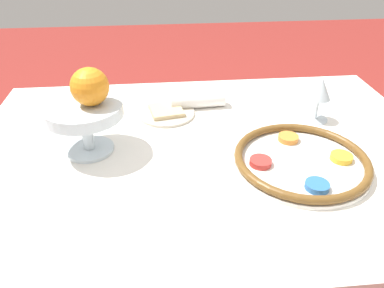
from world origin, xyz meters
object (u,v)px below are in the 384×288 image
at_px(orange_fruit, 90,87).
at_px(wine_glass, 321,91).
at_px(bread_plate, 166,112).
at_px(fruit_stand, 84,115).
at_px(seder_plate, 301,160).
at_px(napkin_roll, 198,100).

bearing_deg(orange_fruit, wine_glass, -170.54).
relative_size(wine_glass, bread_plate, 0.77).
bearing_deg(orange_fruit, fruit_stand, 0.43).
distance_m(seder_plate, napkin_roll, 0.39).
xyz_separation_m(fruit_stand, napkin_roll, (-0.30, -0.22, -0.08)).
height_order(seder_plate, wine_glass, wine_glass).
bearing_deg(seder_plate, bread_plate, -43.38).
relative_size(seder_plate, napkin_roll, 1.88).
distance_m(orange_fruit, bread_plate, 0.30).
height_order(bread_plate, napkin_roll, napkin_roll).
relative_size(wine_glass, orange_fruit, 1.44).
distance_m(wine_glass, bread_plate, 0.44).
bearing_deg(fruit_stand, seder_plate, 167.12).
height_order(fruit_stand, orange_fruit, orange_fruit).
relative_size(fruit_stand, napkin_roll, 1.13).
relative_size(seder_plate, orange_fruit, 3.56).
xyz_separation_m(fruit_stand, orange_fruit, (-0.02, -0.00, 0.07)).
relative_size(orange_fruit, napkin_roll, 0.53).
relative_size(bread_plate, napkin_roll, 0.99).
bearing_deg(bread_plate, fruit_stand, 40.97).
bearing_deg(orange_fruit, bread_plate, -135.45).
xyz_separation_m(wine_glass, napkin_roll, (0.33, -0.11, -0.07)).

